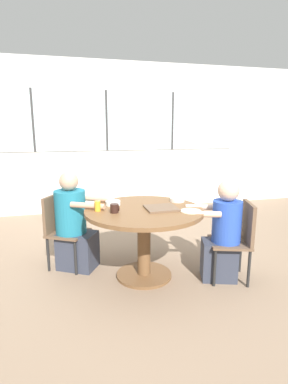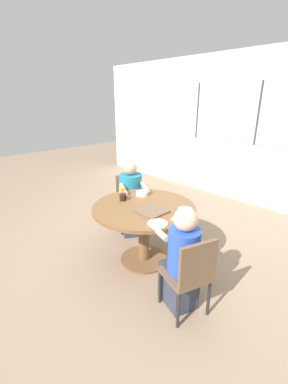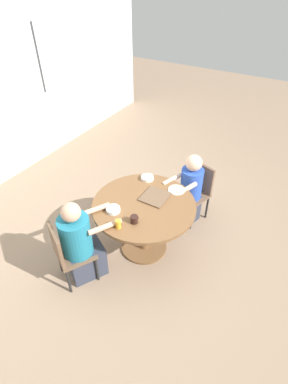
# 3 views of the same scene
# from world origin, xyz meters

# --- Properties ---
(ground_plane) EXTENTS (16.00, 16.00, 0.00)m
(ground_plane) POSITION_xyz_m (0.00, 0.00, 0.00)
(ground_plane) COLOR #8C725B
(wall_back_with_windows) EXTENTS (8.40, 0.08, 2.80)m
(wall_back_with_windows) POSITION_xyz_m (0.00, 2.84, 1.42)
(wall_back_with_windows) COLOR silver
(wall_back_with_windows) RESTS_ON ground_plane
(dining_table) EXTENTS (1.24, 1.24, 0.76)m
(dining_table) POSITION_xyz_m (0.00, 0.00, 0.59)
(dining_table) COLOR brown
(dining_table) RESTS_ON ground_plane
(chair_for_woman_green_shirt) EXTENTS (0.55, 0.55, 0.84)m
(chair_for_woman_green_shirt) POSITION_xyz_m (-0.86, 0.49, 0.50)
(chair_for_woman_green_shirt) COLOR brown
(chair_for_woman_green_shirt) RESTS_ON ground_plane
(chair_for_man_blue_shirt) EXTENTS (0.50, 0.50, 0.84)m
(chair_for_man_blue_shirt) POSITION_xyz_m (0.94, -0.30, 0.50)
(chair_for_man_blue_shirt) COLOR brown
(chair_for_man_blue_shirt) RESTS_ON ground_plane
(person_woman_green_shirt) EXTENTS (0.70, 0.60, 1.12)m
(person_woman_green_shirt) POSITION_xyz_m (-0.71, 0.41, 0.50)
(person_woman_green_shirt) COLOR #333847
(person_woman_green_shirt) RESTS_ON ground_plane
(person_man_blue_shirt) EXTENTS (0.60, 0.45, 1.08)m
(person_man_blue_shirt) POSITION_xyz_m (0.79, -0.25, 0.49)
(person_man_blue_shirt) COLOR #333847
(person_man_blue_shirt) RESTS_ON ground_plane
(food_tray_dark) EXTENTS (0.33, 0.30, 0.02)m
(food_tray_dark) POSITION_xyz_m (0.17, -0.05, 0.77)
(food_tray_dark) COLOR brown
(food_tray_dark) RESTS_ON dining_table
(coffee_mug) EXTENTS (0.09, 0.08, 0.09)m
(coffee_mug) POSITION_xyz_m (-0.32, -0.07, 0.80)
(coffee_mug) COLOR black
(coffee_mug) RESTS_ON dining_table
(juice_glass) EXTENTS (0.06, 0.06, 0.10)m
(juice_glass) POSITION_xyz_m (-0.48, 0.04, 0.81)
(juice_glass) COLOR gold
(juice_glass) RESTS_ON dining_table
(bowl_white_shallow) EXTENTS (0.17, 0.17, 0.04)m
(bowl_white_shallow) POSITION_xyz_m (0.45, 0.21, 0.78)
(bowl_white_shallow) COLOR silver
(bowl_white_shallow) RESTS_ON dining_table
(bowl_cereal) EXTENTS (0.16, 0.16, 0.05)m
(bowl_cereal) POSITION_xyz_m (-0.29, 0.24, 0.78)
(bowl_cereal) COLOR white
(bowl_cereal) RESTS_ON dining_table
(plate_tortillas) EXTENTS (0.21, 0.21, 0.01)m
(plate_tortillas) POSITION_xyz_m (0.43, -0.22, 0.76)
(plate_tortillas) COLOR beige
(plate_tortillas) RESTS_ON dining_table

